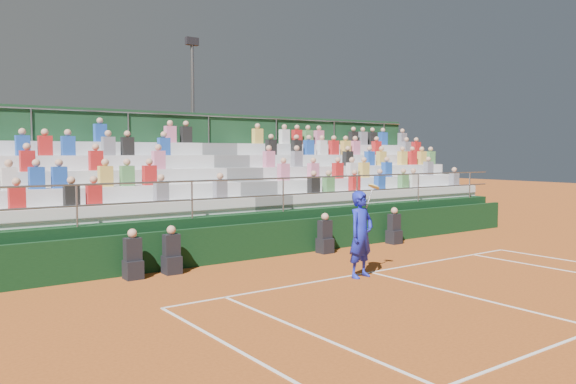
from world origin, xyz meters
TOP-DOWN VIEW (x-y plane):
  - ground at (0.00, 0.00)m, footprint 90.00×90.00m
  - courtside_wall at (0.00, 3.20)m, footprint 20.00×0.15m
  - line_officials at (-1.14, 2.75)m, footprint 9.15×0.40m
  - grandstand at (0.01, 6.44)m, footprint 20.00×5.20m
  - tennis_player at (-0.56, -0.24)m, footprint 0.94×0.61m
  - floodlight_mast at (2.05, 13.88)m, footprint 0.60×0.25m

SIDE VIEW (x-z plane):
  - ground at x=0.00m, z-range 0.00..0.00m
  - line_officials at x=-1.14m, z-range -0.12..1.07m
  - courtside_wall at x=0.00m, z-range 0.00..1.00m
  - tennis_player at x=-0.56m, z-range -0.08..2.14m
  - grandstand at x=0.01m, z-range -1.12..3.28m
  - floodlight_mast at x=2.05m, z-range 0.68..8.92m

